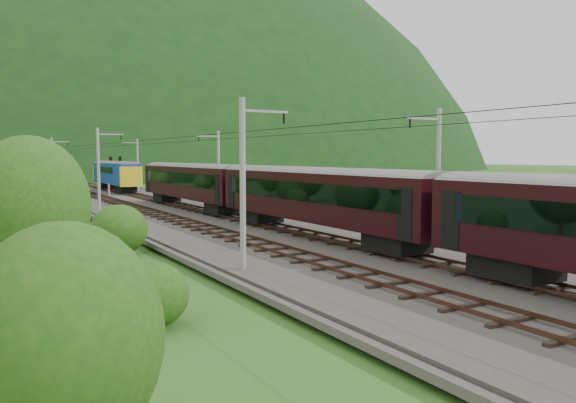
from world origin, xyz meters
TOP-DOWN VIEW (x-y plane):
  - ground at (0.00, 0.00)m, footprint 600.00×600.00m
  - railbed at (0.00, 10.00)m, footprint 14.00×220.00m
  - track_left at (-2.40, 10.00)m, footprint 2.40×220.00m
  - track_right at (2.40, 10.00)m, footprint 2.40×220.00m
  - catenary_left at (-6.12, 32.00)m, footprint 2.54×192.28m
  - catenary_right at (6.12, 32.00)m, footprint 2.54×192.28m
  - overhead_wires at (0.00, 10.00)m, footprint 4.83×198.00m
  - mountain_main at (0.00, 260.00)m, footprint 504.00×360.00m
  - train at (2.40, 7.09)m, footprint 3.05×122.09m
  - hazard_post_near at (-0.57, 53.37)m, footprint 0.16×0.16m
  - hazard_post_far at (0.55, 58.93)m, footprint 0.17×0.17m
  - signal at (-4.86, 65.51)m, footprint 0.21×0.21m
  - vegetation_left at (-13.97, 23.65)m, footprint 11.36×148.60m
  - vegetation_right at (12.04, 21.06)m, footprint 4.97×105.13m

SIDE VIEW (x-z plane):
  - ground at x=0.00m, z-range 0.00..0.00m
  - mountain_main at x=0.00m, z-range -122.00..122.00m
  - railbed at x=0.00m, z-range 0.00..0.30m
  - track_left at x=-2.40m, z-range 0.24..0.51m
  - track_right at x=2.40m, z-range 0.24..0.51m
  - hazard_post_near at x=-0.57m, z-range 0.30..1.81m
  - hazard_post_far at x=0.55m, z-range 0.30..1.85m
  - vegetation_right at x=12.04m, z-range -0.23..2.45m
  - signal at x=-4.86m, z-range 0.47..2.41m
  - vegetation_left at x=-13.97m, z-range -0.87..5.85m
  - train at x=2.40m, z-range 0.95..6.25m
  - catenary_left at x=-6.12m, z-range 0.50..8.50m
  - catenary_right at x=6.12m, z-range 0.50..8.50m
  - overhead_wires at x=0.00m, z-range 7.08..7.12m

